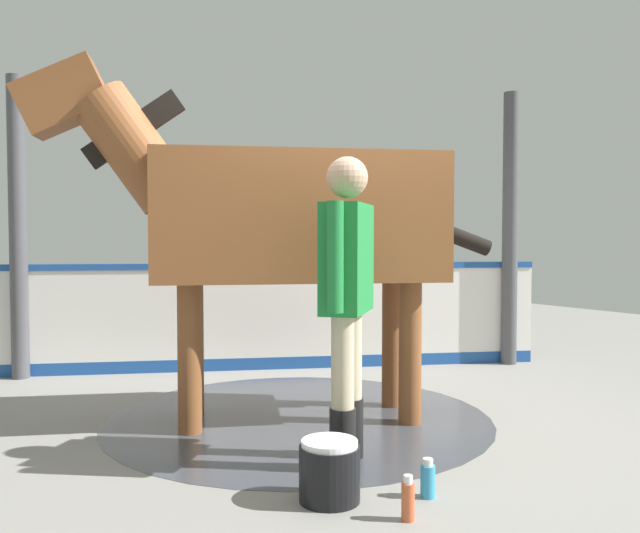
{
  "coord_description": "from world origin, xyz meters",
  "views": [
    {
      "loc": [
        2.69,
        3.75,
        1.3
      ],
      "look_at": [
        0.37,
        0.21,
        1.12
      ],
      "focal_mm": 36.85,
      "sensor_mm": 36.0,
      "label": 1
    }
  ],
  "objects_px": {
    "wash_bucket": "(330,471)",
    "bottle_shampoo": "(428,479)",
    "horse": "(281,217)",
    "handler": "(347,285)",
    "bottle_spray": "(408,500)"
  },
  "relations": [
    {
      "from": "bottle_shampoo",
      "to": "wash_bucket",
      "type": "bearing_deg",
      "value": -28.15
    },
    {
      "from": "horse",
      "to": "bottle_spray",
      "type": "xyz_separation_m",
      "value": [
        0.36,
        1.8,
        -1.36
      ]
    },
    {
      "from": "wash_bucket",
      "to": "bottle_shampoo",
      "type": "height_order",
      "value": "wash_bucket"
    },
    {
      "from": "wash_bucket",
      "to": "bottle_shampoo",
      "type": "relative_size",
      "value": 1.54
    },
    {
      "from": "horse",
      "to": "wash_bucket",
      "type": "distance_m",
      "value": 2.0
    },
    {
      "from": "horse",
      "to": "handler",
      "type": "bearing_deg",
      "value": 106.44
    },
    {
      "from": "wash_bucket",
      "to": "bottle_shampoo",
      "type": "bearing_deg",
      "value": 151.85
    },
    {
      "from": "bottle_shampoo",
      "to": "handler",
      "type": "bearing_deg",
      "value": -85.62
    },
    {
      "from": "horse",
      "to": "bottle_shampoo",
      "type": "height_order",
      "value": "horse"
    },
    {
      "from": "bottle_shampoo",
      "to": "bottle_spray",
      "type": "distance_m",
      "value": 0.3
    },
    {
      "from": "wash_bucket",
      "to": "bottle_spray",
      "type": "height_order",
      "value": "wash_bucket"
    },
    {
      "from": "wash_bucket",
      "to": "bottle_spray",
      "type": "xyz_separation_m",
      "value": [
        -0.18,
        0.39,
        -0.05
      ]
    },
    {
      "from": "handler",
      "to": "wash_bucket",
      "type": "relative_size",
      "value": 5.8
    },
    {
      "from": "bottle_shampoo",
      "to": "bottle_spray",
      "type": "xyz_separation_m",
      "value": [
        0.26,
        0.15,
        0.01
      ]
    },
    {
      "from": "handler",
      "to": "horse",
      "type": "bearing_deg",
      "value": 129.26
    }
  ]
}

